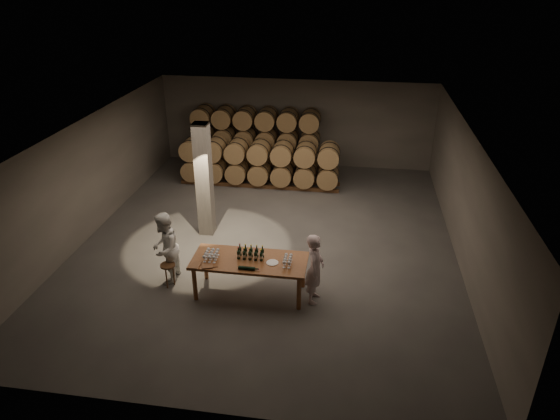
# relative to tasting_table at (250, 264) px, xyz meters

# --- Properties ---
(room) EXTENTS (12.00, 12.00, 12.00)m
(room) POSITION_rel_tasting_table_xyz_m (-1.80, 2.70, 0.80)
(room) COLOR #524F4C
(room) RESTS_ON ground
(tasting_table) EXTENTS (2.60, 1.10, 0.90)m
(tasting_table) POSITION_rel_tasting_table_xyz_m (0.00, 0.00, 0.00)
(tasting_table) COLOR brown
(tasting_table) RESTS_ON ground
(barrel_stack_back) EXTENTS (4.70, 0.95, 2.31)m
(barrel_stack_back) POSITION_rel_tasting_table_xyz_m (-1.35, 7.70, 0.40)
(barrel_stack_back) COLOR brown
(barrel_stack_back) RESTS_ON ground
(barrel_stack_front) EXTENTS (5.48, 0.95, 1.57)m
(barrel_stack_front) POSITION_rel_tasting_table_xyz_m (-0.96, 6.30, 0.03)
(barrel_stack_front) COLOR brown
(barrel_stack_front) RESTS_ON ground
(bottle_cluster) EXTENTS (0.60, 0.23, 0.30)m
(bottle_cluster) POSITION_rel_tasting_table_xyz_m (0.01, 0.08, 0.21)
(bottle_cluster) COLOR black
(bottle_cluster) RESTS_ON tasting_table
(lying_bottles) EXTENTS (0.46, 0.08, 0.08)m
(lying_bottles) POSITION_rel_tasting_table_xyz_m (0.04, -0.41, 0.14)
(lying_bottles) COLOR black
(lying_bottles) RESTS_ON tasting_table
(glass_cluster_left) EXTENTS (0.30, 0.41, 0.17)m
(glass_cluster_left) POSITION_rel_tasting_table_xyz_m (-0.86, -0.07, 0.23)
(glass_cluster_left) COLOR silver
(glass_cluster_left) RESTS_ON tasting_table
(glass_cluster_right) EXTENTS (0.19, 0.41, 0.17)m
(glass_cluster_right) POSITION_rel_tasting_table_xyz_m (0.87, -0.04, 0.22)
(glass_cluster_right) COLOR silver
(glass_cluster_right) RESTS_ON tasting_table
(plate) EXTENTS (0.27, 0.27, 0.02)m
(plate) POSITION_rel_tasting_table_xyz_m (0.53, -0.06, 0.11)
(plate) COLOR white
(plate) RESTS_ON tasting_table
(notebook_near) EXTENTS (0.27, 0.24, 0.03)m
(notebook_near) POSITION_rel_tasting_table_xyz_m (-0.85, -0.43, 0.12)
(notebook_near) COLOR brown
(notebook_near) RESTS_ON tasting_table
(notebook_corner) EXTENTS (0.24, 0.30, 0.02)m
(notebook_corner) POSITION_rel_tasting_table_xyz_m (-1.14, -0.42, 0.12)
(notebook_corner) COLOR brown
(notebook_corner) RESTS_ON tasting_table
(pen) EXTENTS (0.14, 0.05, 0.01)m
(pen) POSITION_rel_tasting_table_xyz_m (-0.69, -0.42, 0.11)
(pen) COLOR black
(pen) RESTS_ON tasting_table
(stool) EXTENTS (0.35, 0.35, 0.58)m
(stool) POSITION_rel_tasting_table_xyz_m (-1.96, 0.00, -0.32)
(stool) COLOR brown
(stool) RESTS_ON ground
(person_man) EXTENTS (0.45, 0.64, 1.68)m
(person_man) POSITION_rel_tasting_table_xyz_m (1.48, -0.05, 0.04)
(person_man) COLOR silver
(person_man) RESTS_ON ground
(person_woman) EXTENTS (0.71, 0.89, 1.78)m
(person_woman) POSITION_rel_tasting_table_xyz_m (-2.07, 0.21, 0.09)
(person_woman) COLOR white
(person_woman) RESTS_ON ground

